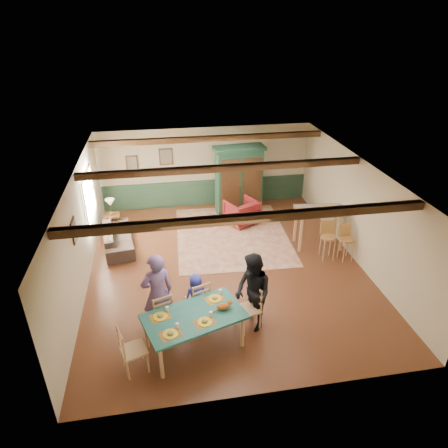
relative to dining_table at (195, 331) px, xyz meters
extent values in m
plane|color=#502616|center=(1.11, 2.68, -0.40)|extent=(8.00, 8.00, 0.00)
cube|color=beige|center=(1.11, 6.68, 0.95)|extent=(7.00, 0.02, 2.70)
cube|color=beige|center=(-2.39, 2.68, 0.95)|extent=(0.02, 8.00, 2.70)
cube|color=beige|center=(4.61, 2.68, 0.95)|extent=(0.02, 8.00, 2.70)
cube|color=silver|center=(1.11, 2.68, 2.30)|extent=(7.00, 8.00, 0.02)
cube|color=#203C29|center=(1.11, 6.66, 0.05)|extent=(6.95, 0.03, 0.90)
cube|color=black|center=(1.11, 0.38, 2.21)|extent=(6.95, 0.16, 0.16)
cube|color=black|center=(1.11, 3.08, 2.21)|extent=(6.95, 0.16, 0.16)
cube|color=black|center=(1.11, 5.68, 2.21)|extent=(6.95, 0.16, 0.16)
imported|color=#785999|center=(-0.67, 0.67, 0.52)|extent=(0.77, 0.62, 1.82)
imported|color=black|center=(1.26, 0.41, 0.48)|extent=(0.89, 1.01, 1.74)
imported|color=#272E9C|center=(0.14, 0.94, 0.13)|extent=(0.60, 0.48, 1.06)
cube|color=beige|center=(1.57, 4.34, -0.39)|extent=(3.45, 4.03, 0.01)
cube|color=#143423|center=(2.06, 5.86, 0.74)|extent=(1.65, 0.77, 2.27)
imported|color=#531016|center=(2.00, 5.06, 0.00)|extent=(1.15, 1.16, 0.80)
imported|color=#352721|center=(-1.75, 4.26, -0.11)|extent=(1.01, 2.04, 0.57)
camera|label=1|loc=(-0.42, -5.94, 5.53)|focal=32.00mm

